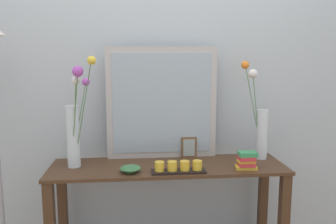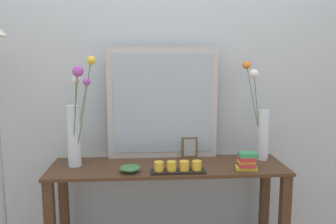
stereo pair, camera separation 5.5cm
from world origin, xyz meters
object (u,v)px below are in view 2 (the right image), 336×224
at_px(console_table, 168,213).
at_px(picture_frame_small, 190,148).
at_px(mirror_leaning, 163,103).
at_px(book_stack, 247,161).
at_px(vase_right, 261,124).
at_px(decorative_bowl, 130,168).
at_px(candle_tray, 178,168).
at_px(tall_vase_left, 75,124).

relative_size(console_table, picture_frame_small, 10.50).
bearing_deg(mirror_leaning, console_table, -82.69).
distance_m(picture_frame_small, book_stack, 0.41).
height_order(picture_frame_small, book_stack, picture_frame_small).
relative_size(mirror_leaning, vase_right, 1.14).
height_order(console_table, mirror_leaning, mirror_leaning).
relative_size(mirror_leaning, decorative_bowl, 6.02).
distance_m(console_table, mirror_leaning, 0.70).
xyz_separation_m(picture_frame_small, book_stack, (0.31, -0.27, -0.02)).
distance_m(mirror_leaning, vase_right, 0.66).
height_order(mirror_leaning, candle_tray, mirror_leaning).
xyz_separation_m(mirror_leaning, vase_right, (0.64, -0.09, -0.13)).
height_order(decorative_bowl, book_stack, book_stack).
distance_m(candle_tray, decorative_bowl, 0.28).
bearing_deg(console_table, picture_frame_small, 44.94).
xyz_separation_m(picture_frame_small, decorative_bowl, (-0.39, -0.27, -0.05)).
relative_size(tall_vase_left, picture_frame_small, 4.85).
distance_m(vase_right, candle_tray, 0.65).
xyz_separation_m(decorative_bowl, book_stack, (0.70, -0.00, 0.03)).
distance_m(vase_right, book_stack, 0.32).
xyz_separation_m(vase_right, picture_frame_small, (-0.46, 0.06, -0.17)).
relative_size(console_table, book_stack, 10.97).
distance_m(console_table, picture_frame_small, 0.44).
relative_size(vase_right, candle_tray, 2.02).
bearing_deg(decorative_bowl, mirror_leaning, 54.70).
xyz_separation_m(console_table, book_stack, (0.46, -0.12, 0.37)).
bearing_deg(candle_tray, console_table, 108.80).
bearing_deg(mirror_leaning, candle_tray, -77.50).
bearing_deg(picture_frame_small, candle_tray, -109.96).
xyz_separation_m(tall_vase_left, decorative_bowl, (0.33, -0.13, -0.24)).
relative_size(mirror_leaning, tall_vase_left, 1.09).
bearing_deg(book_stack, console_table, 165.84).
distance_m(vase_right, picture_frame_small, 0.49).
bearing_deg(tall_vase_left, mirror_leaning, 17.04).
relative_size(console_table, vase_right, 2.27).
xyz_separation_m(mirror_leaning, candle_tray, (0.07, -0.32, -0.34)).
relative_size(vase_right, decorative_bowl, 5.27).
bearing_deg(vase_right, console_table, -171.60).
height_order(vase_right, book_stack, vase_right).
height_order(mirror_leaning, tall_vase_left, mirror_leaning).
bearing_deg(book_stack, mirror_leaning, 148.69).
bearing_deg(decorative_bowl, book_stack, -0.13).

